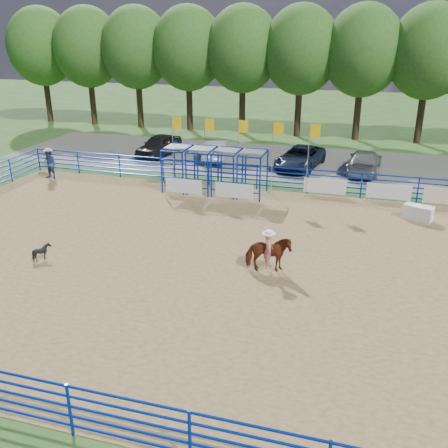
{
  "coord_description": "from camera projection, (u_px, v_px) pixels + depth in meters",
  "views": [
    {
      "loc": [
        6.07,
        -17.87,
        9.19
      ],
      "look_at": [
        0.58,
        1.0,
        1.3
      ],
      "focal_mm": 40.0,
      "sensor_mm": 36.0,
      "label": 1
    }
  ],
  "objects": [
    {
      "name": "ground",
      "position": [
        204.0,
        260.0,
        20.92
      ],
      "size": [
        120.0,
        120.0,
        0.0
      ],
      "primitive_type": "plane",
      "color": "#3C6227",
      "rests_on": "ground"
    },
    {
      "name": "car_b",
      "position": [
        217.0,
        149.0,
        36.12
      ],
      "size": [
        2.26,
        4.71,
        1.49
      ],
      "primitive_type": "imported",
      "rotation": [
        0.0,
        0.0,
        3.3
      ],
      "color": "gray",
      "rests_on": "gravel_strip"
    },
    {
      "name": "announcer_table",
      "position": [
        418.0,
        213.0,
        25.03
      ],
      "size": [
        1.54,
        1.12,
        0.74
      ],
      "primitive_type": "cube",
      "rotation": [
        0.0,
        0.0,
        -0.37
      ],
      "color": "white",
      "rests_on": "arena_dirt"
    },
    {
      "name": "gravel_strip",
      "position": [
        278.0,
        161.0,
        36.07
      ],
      "size": [
        40.0,
        10.0,
        0.01
      ],
      "primitive_type": "cube",
      "color": "slate",
      "rests_on": "ground"
    },
    {
      "name": "chute_assembly",
      "position": [
        221.0,
        172.0,
        28.82
      ],
      "size": [
        19.32,
        2.41,
        4.2
      ],
      "color": "#0828B4",
      "rests_on": "ground"
    },
    {
      "name": "perimeter_fence",
      "position": [
        204.0,
        243.0,
        20.64
      ],
      "size": [
        30.1,
        20.1,
        1.5
      ],
      "color": "#0828B4",
      "rests_on": "ground"
    },
    {
      "name": "horse_and_rider",
      "position": [
        268.0,
        251.0,
        19.59
      ],
      "size": [
        1.93,
        1.18,
        2.46
      ],
      "color": "maroon",
      "rests_on": "arena_dirt"
    },
    {
      "name": "calf",
      "position": [
        42.0,
        252.0,
        20.77
      ],
      "size": [
        0.72,
        0.66,
        0.71
      ],
      "primitive_type": "imported",
      "rotation": [
        0.0,
        0.0,
        1.72
      ],
      "color": "black",
      "rests_on": "arena_dirt"
    },
    {
      "name": "car_d",
      "position": [
        365.0,
        161.0,
        33.03
      ],
      "size": [
        2.38,
        5.16,
        1.46
      ],
      "primitive_type": "imported",
      "rotation": [
        0.0,
        0.0,
        3.07
      ],
      "color": "slate",
      "rests_on": "gravel_strip"
    },
    {
      "name": "spectator_cowboy",
      "position": [
        50.0,
        164.0,
        31.48
      ],
      "size": [
        1.0,
        0.83,
        1.93
      ],
      "color": "navy",
      "rests_on": "arena_dirt"
    },
    {
      "name": "arena_dirt",
      "position": [
        204.0,
        260.0,
        20.92
      ],
      "size": [
        30.0,
        20.0,
        0.02
      ],
      "primitive_type": "cube",
      "color": "#95794A",
      "rests_on": "ground"
    },
    {
      "name": "treeline",
      "position": [
        302.0,
        46.0,
        41.28
      ],
      "size": [
        56.4,
        6.4,
        11.24
      ],
      "color": "#3F2B19",
      "rests_on": "ground"
    },
    {
      "name": "car_a",
      "position": [
        159.0,
        145.0,
        37.23
      ],
      "size": [
        2.5,
        4.76,
        1.54
      ],
      "primitive_type": "imported",
      "rotation": [
        0.0,
        0.0,
        -0.16
      ],
      "color": "black",
      "rests_on": "gravel_strip"
    },
    {
      "name": "car_c",
      "position": [
        300.0,
        157.0,
        34.05
      ],
      "size": [
        3.24,
        5.53,
        1.45
      ],
      "primitive_type": "imported",
      "rotation": [
        0.0,
        0.0,
        -0.17
      ],
      "color": "black",
      "rests_on": "gravel_strip"
    }
  ]
}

